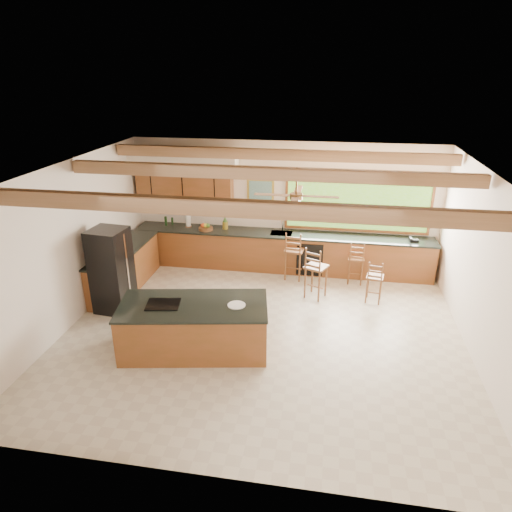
# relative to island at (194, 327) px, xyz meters

# --- Properties ---
(ground) EXTENTS (7.20, 7.20, 0.00)m
(ground) POSITION_rel_island_xyz_m (1.07, 0.68, -0.43)
(ground) COLOR beige
(ground) RESTS_ON ground
(room_shell) EXTENTS (7.27, 6.54, 3.02)m
(room_shell) POSITION_rel_island_xyz_m (0.90, 1.34, 1.78)
(room_shell) COLOR silver
(room_shell) RESTS_ON ground
(counter_run) EXTENTS (7.12, 3.10, 1.24)m
(counter_run) POSITION_rel_island_xyz_m (0.25, 3.20, 0.03)
(counter_run) COLOR brown
(counter_run) RESTS_ON ground
(island) EXTENTS (2.64, 1.58, 0.88)m
(island) POSITION_rel_island_xyz_m (0.00, 0.00, 0.00)
(island) COLOR brown
(island) RESTS_ON ground
(refrigerator) EXTENTS (0.73, 0.71, 1.70)m
(refrigerator) POSITION_rel_island_xyz_m (-1.98, 1.08, 0.42)
(refrigerator) COLOR black
(refrigerator) RESTS_ON ground
(bar_stool_a) EXTENTS (0.45, 0.45, 1.16)m
(bar_stool_a) POSITION_rel_island_xyz_m (1.42, 3.07, 0.25)
(bar_stool_a) COLOR brown
(bar_stool_a) RESTS_ON ground
(bar_stool_b) EXTENTS (0.54, 0.55, 1.15)m
(bar_stool_b) POSITION_rel_island_xyz_m (1.96, 2.22, 0.25)
(bar_stool_b) COLOR brown
(bar_stool_b) RESTS_ON ground
(bar_stool_c) EXTENTS (0.38, 0.38, 0.99)m
(bar_stool_c) POSITION_rel_island_xyz_m (2.81, 3.08, 0.15)
(bar_stool_c) COLOR brown
(bar_stool_c) RESTS_ON ground
(bar_stool_d) EXTENTS (0.39, 0.39, 0.93)m
(bar_stool_d) POSITION_rel_island_xyz_m (3.16, 2.23, 0.12)
(bar_stool_d) COLOR brown
(bar_stool_d) RESTS_ON ground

